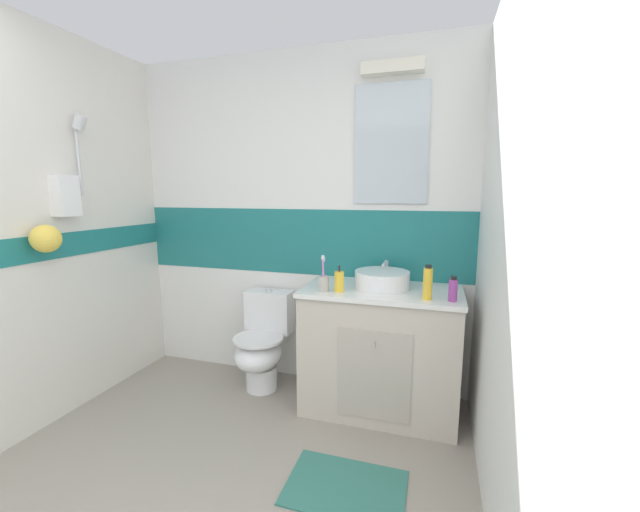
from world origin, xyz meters
TOP-DOWN VIEW (x-y plane):
  - ground_plane at (0.00, 1.20)m, footprint 3.20×3.48m
  - wall_back_tiled at (0.01, 2.45)m, footprint 3.20×0.20m
  - wall_left_shower_alcove at (-1.35, 1.20)m, footprint 0.29×3.48m
  - wall_right_plain at (1.35, 1.20)m, footprint 0.10×3.48m
  - vanity_cabinet at (0.70, 2.12)m, footprint 1.03×0.58m
  - sink_basin at (0.70, 2.13)m, footprint 0.36×0.40m
  - toilet at (-0.19, 2.15)m, footprint 0.37×0.50m
  - toothbrush_cup at (0.35, 1.94)m, footprint 0.07×0.07m
  - soap_dispenser at (0.45, 1.96)m, footprint 0.06×0.06m
  - deodorant_spray_can at (1.14, 1.94)m, footprint 0.05×0.05m
  - shampoo_bottle_tall at (0.99, 1.94)m, footprint 0.05×0.05m
  - bath_mat at (0.65, 1.33)m, footprint 0.60×0.41m

SIDE VIEW (x-z plane):
  - ground_plane at x=0.00m, z-range -0.04..0.00m
  - bath_mat at x=0.65m, z-range 0.00..0.01m
  - toilet at x=-0.19m, z-range -0.02..0.71m
  - vanity_cabinet at x=0.70m, z-range 0.00..0.85m
  - sink_basin at x=0.70m, z-range 0.83..0.99m
  - toothbrush_cup at x=0.35m, z-range 0.80..1.03m
  - soap_dispenser at x=0.45m, z-range 0.83..1.00m
  - deodorant_spray_can at x=1.14m, z-range 0.85..0.99m
  - shampoo_bottle_tall at x=0.99m, z-range 0.85..1.05m
  - wall_right_plain at x=1.35m, z-range 0.00..2.50m
  - wall_left_shower_alcove at x=-1.35m, z-range 0.00..2.50m
  - wall_back_tiled at x=0.01m, z-range 0.01..2.51m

